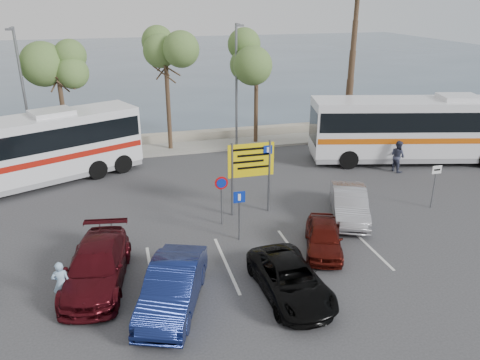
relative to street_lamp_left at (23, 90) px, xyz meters
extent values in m
plane|color=#343437|center=(10.00, -13.52, -4.60)|extent=(120.00, 120.00, 0.00)
cube|color=gray|center=(10.00, 0.48, -4.52)|extent=(44.00, 2.40, 0.15)
cube|color=#AA9F88|center=(10.00, 2.48, -4.30)|extent=(48.00, 0.80, 0.60)
plane|color=#394B5C|center=(10.00, 46.48, -4.59)|extent=(140.00, 140.00, 0.00)
cylinder|color=#382619|center=(2.00, 0.48, -1.93)|extent=(0.28, 0.28, 5.04)
cylinder|color=#382619|center=(8.50, 0.48, -1.65)|extent=(0.28, 0.28, 5.60)
cylinder|color=#382619|center=(14.50, 0.48, -1.86)|extent=(0.28, 0.28, 5.18)
cylinder|color=#382619|center=(21.50, 0.48, 0.55)|extent=(0.48, 0.48, 10.00)
cylinder|color=slate|center=(0.00, 0.08, -0.45)|extent=(0.16, 0.16, 8.00)
cylinder|color=slate|center=(0.00, -0.37, 3.50)|extent=(0.12, 0.90, 0.12)
cube|color=slate|center=(0.00, -0.87, 3.45)|extent=(0.45, 0.25, 0.12)
cylinder|color=slate|center=(13.00, 0.08, -0.45)|extent=(0.16, 0.16, 8.00)
cylinder|color=slate|center=(13.00, -0.37, 3.50)|extent=(0.12, 0.90, 0.12)
cube|color=slate|center=(13.00, -0.87, 3.45)|extent=(0.45, 0.25, 0.12)
cylinder|color=slate|center=(10.10, -10.32, -2.80)|extent=(0.12, 0.12, 3.60)
cylinder|color=slate|center=(11.90, -10.32, -2.80)|extent=(0.12, 0.12, 3.60)
cube|color=yellow|center=(11.00, -10.32, -1.90)|extent=(2.20, 0.06, 1.60)
cube|color=#0C2699|center=(11.80, -10.36, -1.45)|extent=(0.42, 0.01, 0.42)
cylinder|color=slate|center=(9.40, -11.12, -3.50)|extent=(0.07, 0.07, 2.20)
cylinder|color=#B20C0C|center=(9.40, -11.15, -2.55)|extent=(0.60, 0.03, 0.60)
cylinder|color=slate|center=(9.80, -12.72, -3.50)|extent=(0.07, 0.07, 2.20)
cube|color=#0C2699|center=(9.80, -12.74, -2.60)|extent=(0.50, 0.03, 0.50)
cylinder|color=slate|center=(19.80, -12.02, -3.50)|extent=(0.07, 0.07, 2.20)
cube|color=white|center=(19.80, -12.04, -2.60)|extent=(0.50, 0.03, 0.40)
cube|color=silver|center=(0.03, -4.06, -2.43)|extent=(12.86, 7.78, 3.16)
cube|color=black|center=(0.03, -4.06, -1.86)|extent=(12.64, 7.71, 1.13)
cube|color=#9C140C|center=(0.03, -4.06, -2.94)|extent=(12.75, 7.75, 0.32)
cube|color=gray|center=(0.03, -4.06, -4.01)|extent=(12.73, 7.70, 0.59)
cube|color=silver|center=(0.03, -4.06, -0.72)|extent=(2.66, 2.45, 0.26)
cube|color=silver|center=(23.29, -5.75, -2.33)|extent=(13.72, 5.98, 3.30)
cube|color=black|center=(23.29, -5.75, -1.75)|extent=(13.47, 5.95, 1.18)
cube|color=#C2500B|center=(23.29, -5.75, -2.86)|extent=(13.60, 5.98, 0.34)
cube|color=gray|center=(23.29, -5.75, -3.98)|extent=(13.59, 5.92, 0.62)
cube|color=silver|center=(23.29, -5.75, -0.55)|extent=(2.60, 2.27, 0.27)
imported|color=#101B4F|center=(6.48, -16.61, -3.84)|extent=(3.11, 4.89, 1.52)
imported|color=#460B12|center=(4.00, -14.57, -3.87)|extent=(2.79, 5.26, 1.45)
imported|color=#4A0F0A|center=(12.90, -14.48, -3.99)|extent=(2.64, 3.85, 1.22)
imported|color=black|center=(10.50, -17.02, -3.99)|extent=(2.18, 4.45, 1.22)
imported|color=gray|center=(15.30, -12.02, -3.88)|extent=(3.03, 4.63, 1.44)
imported|color=#90B2D2|center=(2.88, -15.50, -3.80)|extent=(0.60, 0.40, 1.61)
imported|color=#363B52|center=(21.00, -7.02, -3.66)|extent=(0.90, 1.05, 1.88)
camera|label=1|loc=(5.25, -29.89, 5.22)|focal=35.00mm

